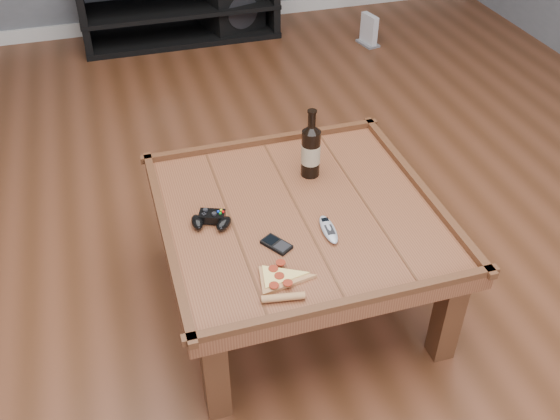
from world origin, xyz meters
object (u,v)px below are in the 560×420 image
object	(u,v)px
coffee_table	(299,224)
game_console	(369,31)
smartphone	(277,244)
remote_control	(329,229)
media_console	(179,5)
game_controller	(211,220)
pizza_slice	(280,281)
beer_bottle	(311,150)
subwoofer	(230,4)

from	to	relation	value
coffee_table	game_console	distance (m)	2.59
smartphone	remote_control	bearing A→B (deg)	-27.39
media_console	game_controller	world-z (taller)	media_console
pizza_slice	game_console	size ratio (longest dim) A/B	1.21
coffee_table	game_controller	distance (m)	0.33
pizza_slice	coffee_table	bearing A→B (deg)	71.61
coffee_table	game_controller	size ratio (longest dim) A/B	6.85
beer_bottle	game_controller	bearing A→B (deg)	-156.13
pizza_slice	subwoofer	distance (m)	3.19
game_controller	smartphone	bearing A→B (deg)	-21.59
media_console	beer_bottle	size ratio (longest dim) A/B	4.92
coffee_table	beer_bottle	world-z (taller)	beer_bottle
coffee_table	smartphone	xyz separation A→B (m)	(-0.13, -0.16, 0.07)
game_controller	subwoofer	bearing A→B (deg)	97.25
media_console	subwoofer	world-z (taller)	media_console
media_console	remote_control	distance (m)	2.90
pizza_slice	subwoofer	xyz separation A→B (m)	(0.55, 3.13, -0.26)
coffee_table	smartphone	distance (m)	0.22
beer_bottle	game_controller	distance (m)	0.49
beer_bottle	media_console	bearing A→B (deg)	92.56
smartphone	subwoofer	bearing A→B (deg)	47.42
smartphone	game_controller	bearing A→B (deg)	104.26
media_console	remote_control	xyz separation A→B (m)	(0.06, -2.89, 0.22)
coffee_table	pizza_slice	bearing A→B (deg)	-117.76
pizza_slice	game_console	bearing A→B (deg)	70.10
media_console	beer_bottle	xyz separation A→B (m)	(0.11, -2.54, 0.32)
media_console	remote_control	world-z (taller)	media_console
beer_bottle	remote_control	size ratio (longest dim) A/B	1.80
media_console	pizza_slice	distance (m)	3.09
game_controller	remote_control	xyz separation A→B (m)	(0.38, -0.16, -0.01)
coffee_table	remote_control	xyz separation A→B (m)	(0.06, -0.14, 0.07)
coffee_table	beer_bottle	size ratio (longest dim) A/B	3.62
game_console	media_console	bearing A→B (deg)	145.94
pizza_slice	game_controller	bearing A→B (deg)	122.49
beer_bottle	subwoofer	size ratio (longest dim) A/B	0.59
remote_control	subwoofer	bearing A→B (deg)	86.92
remote_control	subwoofer	size ratio (longest dim) A/B	0.33
media_console	game_console	size ratio (longest dim) A/B	6.40
pizza_slice	remote_control	distance (m)	0.30
coffee_table	media_console	world-z (taller)	media_console
media_console	game_controller	bearing A→B (deg)	-96.73
coffee_table	media_console	xyz separation A→B (m)	(0.00, 2.75, -0.15)
game_controller	subwoofer	size ratio (longest dim) A/B	0.31
pizza_slice	beer_bottle	bearing A→B (deg)	71.44
coffee_table	smartphone	world-z (taller)	coffee_table
pizza_slice	smartphone	xyz separation A→B (m)	(0.04, 0.17, -0.00)
subwoofer	game_console	distance (m)	1.05
beer_bottle	pizza_slice	size ratio (longest dim) A/B	1.08
media_console	game_console	world-z (taller)	media_console
subwoofer	coffee_table	bearing A→B (deg)	-113.99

